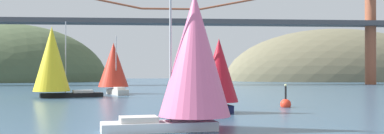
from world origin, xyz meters
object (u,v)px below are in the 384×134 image
Objects in this scene: sailboat_yellow_sail at (53,61)px; sailboat_pink_spinnaker at (192,58)px; sailboat_scarlet_sail at (114,66)px; sailboat_crimson_sail at (217,74)px; channel_buoy at (286,104)px.

sailboat_yellow_sail reaches higher than sailboat_pink_spinnaker.
sailboat_scarlet_sail is 0.87× the size of sailboat_yellow_sail.
sailboat_crimson_sail is 0.70× the size of sailboat_yellow_sail.
channel_buoy is (7.85, 5.35, -3.08)m from sailboat_crimson_sail.
sailboat_crimson_sail is at bearing -69.25° from sailboat_scarlet_sail.
sailboat_yellow_sail is at bearing 146.96° from channel_buoy.
sailboat_scarlet_sail reaches higher than sailboat_crimson_sail.
sailboat_pink_spinnaker reaches higher than sailboat_scarlet_sail.
sailboat_crimson_sail is 2.82× the size of channel_buoy.
sailboat_yellow_sail is 4.01× the size of channel_buoy.
sailboat_scarlet_sail is 33.64m from channel_buoy.
sailboat_yellow_sail is at bearing 130.19° from sailboat_crimson_sail.
sailboat_pink_spinnaker is (9.13, -42.95, 0.19)m from sailboat_scarlet_sail.
sailboat_scarlet_sail is at bearing 102.00° from sailboat_pink_spinnaker.
sailboat_pink_spinnaker is 3.94× the size of channel_buoy.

